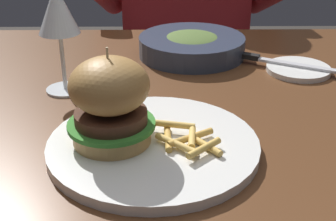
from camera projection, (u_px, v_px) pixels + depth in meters
dining_table at (173, 145)px, 0.83m from camera, size 1.26×0.78×0.74m
main_plate at (153, 145)px, 0.63m from camera, size 0.28×0.28×0.01m
burger_sandwich at (110, 101)px, 0.60m from camera, size 0.12×0.12×0.13m
fries_pile at (185, 138)px, 0.61m from camera, size 0.10×0.10×0.02m
wine_glass at (58, 14)px, 0.75m from camera, size 0.07×0.07×0.18m
bread_plate at (298, 69)px, 0.89m from camera, size 0.12×0.12×0.01m
table_knife at (273, 61)px, 0.90m from camera, size 0.20×0.11×0.01m
soup_bowl at (192, 45)px, 0.96m from camera, size 0.22×0.22×0.05m
diner_person at (184, 59)px, 1.46m from camera, size 0.51×0.36×1.18m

